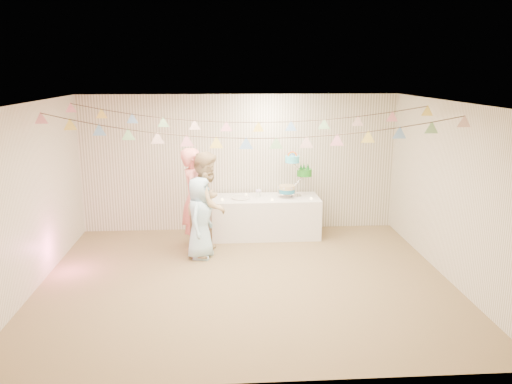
{
  "coord_description": "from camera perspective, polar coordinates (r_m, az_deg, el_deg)",
  "views": [
    {
      "loc": [
        -0.3,
        -6.87,
        3.04
      ],
      "look_at": [
        0.2,
        0.8,
        1.15
      ],
      "focal_mm": 35.0,
      "sensor_mm": 36.0,
      "label": 1
    }
  ],
  "objects": [
    {
      "name": "floor",
      "position": [
        7.51,
        -1.14,
        -10.04
      ],
      "size": [
        6.0,
        6.0,
        0.0
      ],
      "primitive_type": "plane",
      "color": "brown",
      "rests_on": "ground"
    },
    {
      "name": "right_wall",
      "position": [
        7.82,
        21.36,
        -0.01
      ],
      "size": [
        5.0,
        5.0,
        0.0
      ],
      "primitive_type": "plane",
      "color": "silver",
      "rests_on": "ground"
    },
    {
      "name": "table",
      "position": [
        9.31,
        1.09,
        -2.84
      ],
      "size": [
        1.98,
        0.79,
        0.74
      ],
      "primitive_type": "cube",
      "color": "white",
      "rests_on": "floor"
    },
    {
      "name": "person_child",
      "position": [
        8.22,
        -6.43,
        -2.94
      ],
      "size": [
        0.6,
        0.76,
        1.36
      ],
      "primitive_type": "imported",
      "rotation": [
        0.0,
        0.0,
        1.29
      ],
      "color": "#B0DFF9",
      "rests_on": "floor"
    },
    {
      "name": "bunting_front",
      "position": [
        6.71,
        -1.15,
        7.66
      ],
      "size": [
        5.6,
        0.9,
        0.36
      ],
      "primitive_type": null,
      "color": "#72A5E5",
      "rests_on": "ceiling"
    },
    {
      "name": "ceiling",
      "position": [
        6.89,
        -1.24,
        10.16
      ],
      "size": [
        6.0,
        6.0,
        0.0
      ],
      "primitive_type": "plane",
      "color": "white",
      "rests_on": "ground"
    },
    {
      "name": "tealight_0",
      "position": [
        9.03,
        -3.88,
        -0.85
      ],
      "size": [
        0.04,
        0.04,
        0.03
      ],
      "primitive_type": "cylinder",
      "color": "#FFD88C",
      "rests_on": "table"
    },
    {
      "name": "bunting_back",
      "position": [
        8.0,
        -1.59,
        8.87
      ],
      "size": [
        5.6,
        1.1,
        0.4
      ],
      "primitive_type": null,
      "color": "pink",
      "rests_on": "ceiling"
    },
    {
      "name": "tealight_4",
      "position": [
        9.14,
        6.32,
        -0.73
      ],
      "size": [
        0.04,
        0.04,
        0.03
      ],
      "primitive_type": "cylinder",
      "color": "#FFD88C",
      "rests_on": "table"
    },
    {
      "name": "back_wall",
      "position": [
        9.53,
        -1.87,
        3.29
      ],
      "size": [
        6.0,
        6.0,
        0.0
      ],
      "primitive_type": "plane",
      "color": "silver",
      "rests_on": "ground"
    },
    {
      "name": "left_wall",
      "position": [
        7.58,
        -24.48,
        -0.72
      ],
      "size": [
        5.0,
        5.0,
        0.0
      ],
      "primitive_type": "plane",
      "color": "silver",
      "rests_on": "ground"
    },
    {
      "name": "tealight_1",
      "position": [
        9.36,
        -1.13,
        -0.3
      ],
      "size": [
        0.04,
        0.04,
        0.03
      ],
      "primitive_type": "cylinder",
      "color": "#FFD88C",
      "rests_on": "table"
    },
    {
      "name": "person_adult_b",
      "position": [
        8.35,
        -5.54,
        -1.31
      ],
      "size": [
        0.85,
        0.98,
        1.74
      ],
      "primitive_type": "imported",
      "rotation": [
        0.0,
        0.0,
        1.32
      ],
      "color": "tan",
      "rests_on": "floor"
    },
    {
      "name": "tealight_3",
      "position": [
        9.46,
        3.1,
        -0.17
      ],
      "size": [
        0.04,
        0.04,
        0.03
      ],
      "primitive_type": "cylinder",
      "color": "#FFD88C",
      "rests_on": "table"
    },
    {
      "name": "platter",
      "position": [
        9.13,
        -1.74,
        -0.65
      ],
      "size": [
        0.34,
        0.34,
        0.02
      ],
      "primitive_type": "cylinder",
      "color": "white",
      "rests_on": "table"
    },
    {
      "name": "cake_stand",
      "position": [
        9.23,
        4.49,
        1.94
      ],
      "size": [
        0.71,
        0.42,
        0.79
      ],
      "primitive_type": null,
      "color": "silver",
      "rests_on": "table"
    },
    {
      "name": "tealight_2",
      "position": [
        9.01,
        1.85,
        -0.87
      ],
      "size": [
        0.04,
        0.04,
        0.03
      ],
      "primitive_type": "cylinder",
      "color": "#FFD88C",
      "rests_on": "table"
    },
    {
      "name": "cake_bottom",
      "position": [
        9.22,
        3.58,
        -0.03
      ],
      "size": [
        0.31,
        0.31,
        0.15
      ],
      "primitive_type": null,
      "color": "teal",
      "rests_on": "cake_stand"
    },
    {
      "name": "cake_middle",
      "position": [
        9.35,
        5.5,
        1.82
      ],
      "size": [
        0.27,
        0.27,
        0.22
      ],
      "primitive_type": null,
      "color": "#1B781A",
      "rests_on": "cake_stand"
    },
    {
      "name": "posy",
      "position": [
        9.23,
        0.27,
        -0.08
      ],
      "size": [
        0.13,
        0.13,
        0.15
      ],
      "primitive_type": null,
      "color": "white",
      "rests_on": "table"
    },
    {
      "name": "person_adult_a",
      "position": [
        8.57,
        -7.07,
        -0.83
      ],
      "size": [
        0.43,
        0.65,
        1.78
      ],
      "primitive_type": "imported",
      "rotation": [
        0.0,
        0.0,
        1.56
      ],
      "color": "#EE817C",
      "rests_on": "floor"
    },
    {
      "name": "cake_top_tier",
      "position": [
        9.15,
        4.17,
        3.31
      ],
      "size": [
        0.25,
        0.25,
        0.19
      ],
      "primitive_type": null,
      "color": "#49CFE7",
      "rests_on": "cake_stand"
    },
    {
      "name": "front_wall",
      "position": [
        4.71,
        0.21,
        -7.86
      ],
      "size": [
        6.0,
        6.0,
        0.0
      ],
      "primitive_type": "plane",
      "color": "silver",
      "rests_on": "ground"
    }
  ]
}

